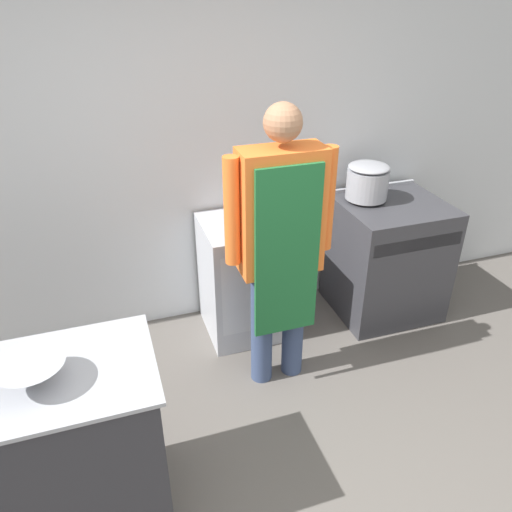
% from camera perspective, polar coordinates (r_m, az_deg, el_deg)
% --- Properties ---
extents(wall_back, '(8.00, 0.05, 2.70)m').
position_cam_1_polar(wall_back, '(3.53, -6.93, 12.24)').
color(wall_back, silver).
rests_on(wall_back, ground_plane).
extents(prep_counter, '(1.20, 0.61, 0.93)m').
position_cam_1_polar(prep_counter, '(2.63, -24.34, -20.60)').
color(prep_counter, '#2D2D33').
rests_on(prep_counter, ground_plane).
extents(stove, '(0.77, 0.70, 0.94)m').
position_cam_1_polar(stove, '(4.02, 14.69, -0.19)').
color(stove, '#38383D').
rests_on(stove, ground_plane).
extents(fridge_unit, '(0.60, 0.57, 0.89)m').
position_cam_1_polar(fridge_unit, '(3.66, -1.19, -2.48)').
color(fridge_unit, silver).
rests_on(fridge_unit, ground_plane).
extents(person_cook, '(0.66, 0.24, 1.82)m').
position_cam_1_polar(person_cook, '(2.91, 2.81, 2.10)').
color(person_cook, '#38476B').
rests_on(person_cook, ground_plane).
extents(mixing_bowl, '(0.28, 0.28, 0.12)m').
position_cam_1_polar(mixing_bowl, '(2.23, -24.25, -12.20)').
color(mixing_bowl, '#9EA0A8').
rests_on(mixing_bowl, prep_counter).
extents(stock_pot, '(0.31, 0.31, 0.27)m').
position_cam_1_polar(stock_pot, '(3.77, 12.62, 8.38)').
color(stock_pot, '#9EA0A8').
rests_on(stock_pot, stove).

